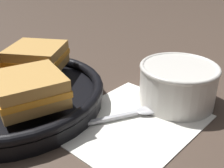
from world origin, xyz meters
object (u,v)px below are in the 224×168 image
at_px(sandwich_near_left, 29,89).
at_px(spoon, 138,112).
at_px(sandwich_near_right, 37,57).
at_px(skillet, 14,95).
at_px(soup_bowl, 178,82).

bearing_deg(sandwich_near_left, spoon, -30.88).
height_order(sandwich_near_left, sandwich_near_right, same).
xyz_separation_m(spoon, sandwich_near_left, (-0.15, 0.09, 0.06)).
distance_m(skillet, sandwich_near_left, 0.09).
height_order(spoon, sandwich_near_left, sandwich_near_left).
bearing_deg(sandwich_near_left, soup_bowl, -23.33).
relative_size(soup_bowl, sandwich_near_left, 1.19).
bearing_deg(skillet, soup_bowl, -37.74).
height_order(skillet, sandwich_near_left, sandwich_near_left).
relative_size(skillet, sandwich_near_right, 2.25).
bearing_deg(soup_bowl, skillet, 142.26).
bearing_deg(sandwich_near_right, spoon, -69.13).
distance_m(soup_bowl, spoon, 0.09).
relative_size(spoon, sandwich_near_right, 1.02).
distance_m(spoon, skillet, 0.23).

